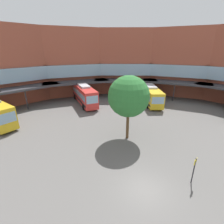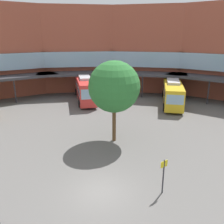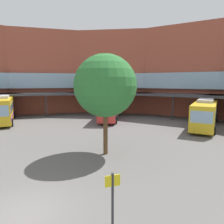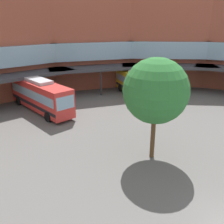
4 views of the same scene
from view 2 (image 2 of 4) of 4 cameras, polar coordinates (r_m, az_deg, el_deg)
name	(u,v)px [view 2 (image 2 of 4)]	position (r m, az deg, el deg)	size (l,w,h in m)	color
ground_plane	(100,192)	(17.53, -2.74, -18.20)	(116.61, 116.61, 0.00)	#605E5B
station_building	(80,55)	(37.99, -7.50, 13.17)	(72.64, 32.98, 15.12)	#9E4C38
bus_2	(85,88)	(39.32, -6.37, 5.55)	(3.03, 11.36, 3.94)	red
bus_4	(172,92)	(38.36, 14.04, 4.60)	(6.49, 12.07, 3.66)	gold
plaza_tree	(114,87)	(23.09, 0.52, 5.94)	(4.96, 4.96, 8.04)	brown
stop_sign_post	(163,173)	(16.90, 12.03, -13.86)	(0.56, 0.30, 2.51)	#2D2D33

